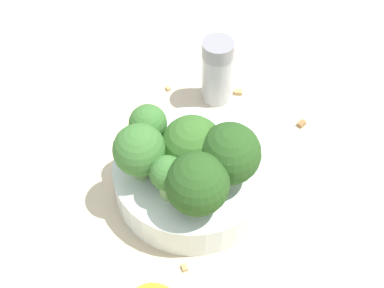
# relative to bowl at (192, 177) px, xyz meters

# --- Properties ---
(ground_plane) EXTENTS (3.00, 3.00, 0.00)m
(ground_plane) POSITION_rel_bowl_xyz_m (0.00, 0.00, -0.02)
(ground_plane) COLOR beige
(bowl) EXTENTS (0.16, 0.16, 0.04)m
(bowl) POSITION_rel_bowl_xyz_m (0.00, 0.00, 0.00)
(bowl) COLOR silver
(bowl) RESTS_ON ground_plane
(broccoli_floret_0) EXTENTS (0.06, 0.06, 0.06)m
(broccoli_floret_0) POSITION_rel_bowl_xyz_m (0.00, 0.00, 0.05)
(broccoli_floret_0) COLOR #84AD66
(broccoli_floret_0) RESTS_ON bowl
(broccoli_floret_1) EXTENTS (0.03, 0.03, 0.05)m
(broccoli_floret_1) POSITION_rel_bowl_xyz_m (0.02, -0.03, 0.05)
(broccoli_floret_1) COLOR #84AD66
(broccoli_floret_1) RESTS_ON bowl
(broccoli_floret_2) EXTENTS (0.06, 0.06, 0.07)m
(broccoli_floret_2) POSITION_rel_bowl_xyz_m (0.03, 0.03, 0.06)
(broccoli_floret_2) COLOR #84AD66
(broccoli_floret_2) RESTS_ON bowl
(broccoli_floret_3) EXTENTS (0.04, 0.04, 0.06)m
(broccoli_floret_3) POSITION_rel_bowl_xyz_m (-0.04, -0.03, 0.05)
(broccoli_floret_3) COLOR #84AD66
(broccoli_floret_3) RESTS_ON bowl
(broccoli_floret_4) EXTENTS (0.06, 0.06, 0.06)m
(broccoli_floret_4) POSITION_rel_bowl_xyz_m (0.04, -0.01, 0.05)
(broccoli_floret_4) COLOR #8EB770
(broccoli_floret_4) RESTS_ON bowl
(broccoli_floret_5) EXTENTS (0.05, 0.05, 0.06)m
(broccoli_floret_5) POSITION_rel_bowl_xyz_m (-0.01, -0.05, 0.06)
(broccoli_floret_5) COLOR #84AD66
(broccoli_floret_5) RESTS_ON bowl
(pepper_shaker) EXTENTS (0.04, 0.04, 0.08)m
(pepper_shaker) POSITION_rel_bowl_xyz_m (-0.11, 0.07, 0.02)
(pepper_shaker) COLOR #B2B7BC
(pepper_shaker) RESTS_ON ground_plane
(almond_crumb_0) EXTENTS (0.01, 0.01, 0.01)m
(almond_crumb_0) POSITION_rel_bowl_xyz_m (-0.15, 0.02, -0.02)
(almond_crumb_0) COLOR tan
(almond_crumb_0) RESTS_ON ground_plane
(almond_crumb_1) EXTENTS (0.01, 0.00, 0.01)m
(almond_crumb_1) POSITION_rel_bowl_xyz_m (0.08, -0.04, -0.02)
(almond_crumb_1) COLOR tan
(almond_crumb_1) RESTS_ON ground_plane
(almond_crumb_2) EXTENTS (0.01, 0.01, 0.01)m
(almond_crumb_2) POSITION_rel_bowl_xyz_m (-0.11, 0.10, -0.02)
(almond_crumb_2) COLOR tan
(almond_crumb_2) RESTS_ON ground_plane
(almond_crumb_3) EXTENTS (0.01, 0.01, 0.01)m
(almond_crumb_3) POSITION_rel_bowl_xyz_m (-0.04, 0.15, -0.02)
(almond_crumb_3) COLOR olive
(almond_crumb_3) RESTS_ON ground_plane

